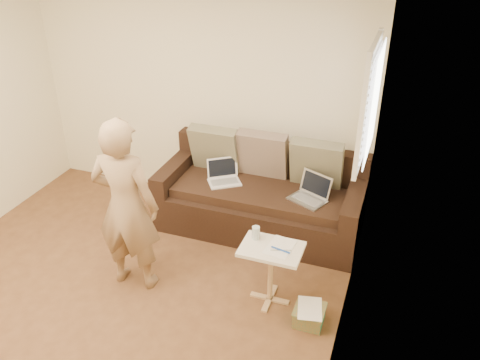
{
  "coord_description": "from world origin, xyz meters",
  "views": [
    {
      "loc": [
        2.24,
        -2.65,
        3.17
      ],
      "look_at": [
        0.8,
        1.4,
        0.78
      ],
      "focal_mm": 36.86,
      "sensor_mm": 36.0,
      "label": 1
    }
  ],
  "objects_px": {
    "laptop_silver": "(307,201)",
    "side_table": "(270,274)",
    "person": "(126,206)",
    "drinking_glass": "(256,233)",
    "laptop_white": "(224,183)",
    "sofa": "(260,194)",
    "striped_box": "(309,315)"
  },
  "relations": [
    {
      "from": "drinking_glass",
      "to": "sofa",
      "type": "bearing_deg",
      "value": 105.25
    },
    {
      "from": "person",
      "to": "drinking_glass",
      "type": "height_order",
      "value": "person"
    },
    {
      "from": "laptop_silver",
      "to": "person",
      "type": "xyz_separation_m",
      "value": [
        -1.39,
        -1.16,
        0.32
      ]
    },
    {
      "from": "laptop_silver",
      "to": "striped_box",
      "type": "xyz_separation_m",
      "value": [
        0.31,
        -1.14,
        -0.44
      ]
    },
    {
      "from": "sofa",
      "to": "laptop_white",
      "type": "height_order",
      "value": "sofa"
    },
    {
      "from": "side_table",
      "to": "striped_box",
      "type": "xyz_separation_m",
      "value": [
        0.4,
        -0.16,
        -0.21
      ]
    },
    {
      "from": "laptop_silver",
      "to": "side_table",
      "type": "relative_size",
      "value": 0.61
    },
    {
      "from": "drinking_glass",
      "to": "laptop_white",
      "type": "bearing_deg",
      "value": 125.04
    },
    {
      "from": "person",
      "to": "laptop_silver",
      "type": "bearing_deg",
      "value": -144.56
    },
    {
      "from": "side_table",
      "to": "striped_box",
      "type": "height_order",
      "value": "side_table"
    },
    {
      "from": "side_table",
      "to": "striped_box",
      "type": "distance_m",
      "value": 0.48
    },
    {
      "from": "laptop_silver",
      "to": "person",
      "type": "height_order",
      "value": "person"
    },
    {
      "from": "laptop_silver",
      "to": "drinking_glass",
      "type": "bearing_deg",
      "value": -81.72
    },
    {
      "from": "person",
      "to": "side_table",
      "type": "xyz_separation_m",
      "value": [
        1.3,
        0.18,
        -0.55
      ]
    },
    {
      "from": "side_table",
      "to": "drinking_glass",
      "type": "height_order",
      "value": "drinking_glass"
    },
    {
      "from": "side_table",
      "to": "laptop_white",
      "type": "bearing_deg",
      "value": 128.95
    },
    {
      "from": "drinking_glass",
      "to": "person",
      "type": "bearing_deg",
      "value": -166.87
    },
    {
      "from": "drinking_glass",
      "to": "side_table",
      "type": "bearing_deg",
      "value": -26.32
    },
    {
      "from": "laptop_silver",
      "to": "person",
      "type": "relative_size",
      "value": 0.22
    },
    {
      "from": "person",
      "to": "drinking_glass",
      "type": "distance_m",
      "value": 1.18
    },
    {
      "from": "drinking_glass",
      "to": "striped_box",
      "type": "bearing_deg",
      "value": -23.2
    },
    {
      "from": "sofa",
      "to": "person",
      "type": "bearing_deg",
      "value": -123.74
    },
    {
      "from": "side_table",
      "to": "sofa",
      "type": "bearing_deg",
      "value": 112.16
    },
    {
      "from": "sofa",
      "to": "drinking_glass",
      "type": "relative_size",
      "value": 18.33
    },
    {
      "from": "laptop_white",
      "to": "person",
      "type": "relative_size",
      "value": 0.2
    },
    {
      "from": "laptop_white",
      "to": "drinking_glass",
      "type": "bearing_deg",
      "value": -89.78
    },
    {
      "from": "laptop_silver",
      "to": "drinking_glass",
      "type": "xyz_separation_m",
      "value": [
        -0.27,
        -0.9,
        0.13
      ]
    },
    {
      "from": "drinking_glass",
      "to": "striped_box",
      "type": "xyz_separation_m",
      "value": [
        0.57,
        -0.25,
        -0.57
      ]
    },
    {
      "from": "person",
      "to": "side_table",
      "type": "distance_m",
      "value": 1.42
    },
    {
      "from": "sofa",
      "to": "striped_box",
      "type": "height_order",
      "value": "sofa"
    },
    {
      "from": "striped_box",
      "to": "sofa",
      "type": "bearing_deg",
      "value": 124.03
    },
    {
      "from": "side_table",
      "to": "drinking_glass",
      "type": "relative_size",
      "value": 4.93
    }
  ]
}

